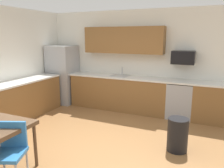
{
  "coord_description": "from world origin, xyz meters",
  "views": [
    {
      "loc": [
        1.9,
        -3.26,
        2.01
      ],
      "look_at": [
        0.0,
        1.0,
        1.0
      ],
      "focal_mm": 35.68,
      "sensor_mm": 36.0,
      "label": 1
    }
  ],
  "objects": [
    {
      "name": "sink_basin",
      "position": [
        -0.35,
        2.3,
        0.88
      ],
      "size": [
        0.48,
        0.4,
        0.14
      ],
      "primitive_type": "cube",
      "color": "#A5A8AD",
      "rests_on": "countertop_back"
    },
    {
      "name": "wall_back",
      "position": [
        0.0,
        2.65,
        1.35
      ],
      "size": [
        5.8,
        0.1,
        2.7
      ],
      "primitive_type": "cube",
      "color": "silver",
      "rests_on": "ground"
    },
    {
      "name": "refrigerator",
      "position": [
        -2.18,
        2.22,
        0.86
      ],
      "size": [
        0.76,
        0.7,
        1.73
      ],
      "primitive_type": "cube",
      "color": "#9EA0A5",
      "rests_on": "ground"
    },
    {
      "name": "cabinet_run_back_right",
      "position": [
        1.99,
        2.3,
        0.45
      ],
      "size": [
        0.83,
        0.6,
        0.9
      ],
      "primitive_type": "cube",
      "color": "brown",
      "rests_on": "ground"
    },
    {
      "name": "sink_faucet",
      "position": [
        -0.35,
        2.48,
        1.04
      ],
      "size": [
        0.02,
        0.02,
        0.24
      ],
      "primitive_type": "cylinder",
      "color": "#B2B5BA",
      "rests_on": "countertop_back"
    },
    {
      "name": "cabinet_run_left",
      "position": [
        -2.3,
        0.8,
        0.45
      ],
      "size": [
        0.6,
        2.0,
        0.9
      ],
      "primitive_type": "cube",
      "color": "brown",
      "rests_on": "ground"
    },
    {
      "name": "chair_near_table",
      "position": [
        -0.51,
        -1.28,
        0.5
      ],
      "size": [
        0.52,
        0.52,
        0.85
      ],
      "color": "#2D72B7",
      "rests_on": "ground"
    },
    {
      "name": "trash_bin",
      "position": [
        1.47,
        0.55,
        0.3
      ],
      "size": [
        0.36,
        0.36,
        0.6
      ],
      "primitive_type": "cylinder",
      "color": "black",
      "rests_on": "ground"
    },
    {
      "name": "microwave",
      "position": [
        1.27,
        2.4,
        1.5
      ],
      "size": [
        0.54,
        0.36,
        0.32
      ],
      "primitive_type": "cube",
      "color": "black"
    },
    {
      "name": "countertop_back",
      "position": [
        0.0,
        2.3,
        0.92
      ],
      "size": [
        4.8,
        0.64,
        0.04
      ],
      "primitive_type": "cube",
      "color": "silver",
      "rests_on": "cabinet_run_back"
    },
    {
      "name": "upper_cabinets_back",
      "position": [
        -0.3,
        2.43,
        1.9
      ],
      "size": [
        2.2,
        0.34,
        0.7
      ],
      "primitive_type": "cube",
      "color": "brown"
    },
    {
      "name": "cabinet_run_back",
      "position": [
        -0.39,
        2.3,
        0.45
      ],
      "size": [
        2.72,
        0.6,
        0.9
      ],
      "primitive_type": "cube",
      "color": "brown",
      "rests_on": "ground"
    },
    {
      "name": "ground_plane",
      "position": [
        0.0,
        0.0,
        0.0
      ],
      "size": [
        12.0,
        12.0,
        0.0
      ],
      "primitive_type": "plane",
      "color": "olive"
    },
    {
      "name": "oven_range",
      "position": [
        1.27,
        2.3,
        0.46
      ],
      "size": [
        0.6,
        0.6,
        0.91
      ],
      "color": "#999BA0",
      "rests_on": "ground"
    },
    {
      "name": "countertop_left",
      "position": [
        -2.3,
        0.8,
        0.92
      ],
      "size": [
        0.64,
        2.0,
        0.04
      ],
      "primitive_type": "cube",
      "color": "silver",
      "rests_on": "cabinet_run_left"
    }
  ]
}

